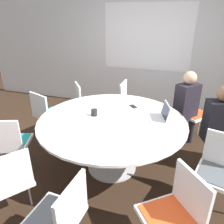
{
  "coord_description": "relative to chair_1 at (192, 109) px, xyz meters",
  "views": [
    {
      "loc": [
        0.8,
        -2.39,
        2.0
      ],
      "look_at": [
        0.0,
        0.0,
        0.86
      ],
      "focal_mm": 35.0,
      "sensor_mm": 36.0,
      "label": 1
    }
  ],
  "objects": [
    {
      "name": "coffee_cup",
      "position": [
        -1.26,
        -1.25,
        0.29
      ],
      "size": [
        0.09,
        0.09,
        0.09
      ],
      "color": "black",
      "rests_on": "conference_table"
    },
    {
      "name": "handbag",
      "position": [
        -2.15,
        -0.46,
        -0.37
      ],
      "size": [
        0.36,
        0.16,
        0.28
      ],
      "color": "#513319",
      "rests_on": "ground_plane"
    },
    {
      "name": "chair_2",
      "position": [
        -1.1,
        0.05,
        0.0
      ],
      "size": [
        0.43,
        0.45,
        0.86
      ],
      "rotation": [
        0.0,
        0.0,
        4.73
      ],
      "color": "white",
      "rests_on": "ground_plane"
    },
    {
      "name": "cell_phone",
      "position": [
        -0.84,
        -0.79,
        0.25
      ],
      "size": [
        0.14,
        0.15,
        0.01
      ],
      "color": "black",
      "rests_on": "conference_table"
    },
    {
      "name": "chair_8",
      "position": [
        -0.12,
        -2.26,
        0.0
      ],
      "size": [
        0.6,
        0.61,
        0.86
      ],
      "rotation": [
        0.0,
        0.0,
        8.54
      ],
      "color": "white",
      "rests_on": "ground_plane"
    },
    {
      "name": "person_1",
      "position": [
        -0.09,
        -0.24,
        0.19
      ],
      "size": [
        0.4,
        0.42,
        1.21
      ],
      "rotation": [
        0.0,
        0.0,
        4.0
      ],
      "color": "#231E28",
      "rests_on": "ground_plane"
    },
    {
      "name": "person_0",
      "position": [
        0.31,
        -0.86,
        0.19
      ],
      "size": [
        0.41,
        0.33,
        1.21
      ],
      "rotation": [
        0.0,
        0.0,
        3.46
      ],
      "color": "black",
      "rests_on": "ground_plane"
    },
    {
      "name": "conference_table",
      "position": [
        -1.01,
        -1.27,
        0.14
      ],
      "size": [
        1.89,
        1.89,
        0.76
      ],
      "color": "#B7B7BC",
      "rests_on": "ground_plane"
    },
    {
      "name": "laptop",
      "position": [
        -0.41,
        -1.08,
        0.3
      ],
      "size": [
        0.31,
        0.36,
        0.21
      ],
      "rotation": [
        0.0,
        0.0,
        -1.25
      ],
      "color": "silver",
      "rests_on": "conference_table"
    },
    {
      "name": "wall_back",
      "position": [
        -1.01,
        1.01,
        0.84
      ],
      "size": [
        8.0,
        0.07,
        2.7
      ],
      "color": "silver",
      "rests_on": "ground_plane"
    },
    {
      "name": "chair_9",
      "position": [
        0.29,
        -1.53,
        0.0
      ],
      "size": [
        0.53,
        0.52,
        0.86
      ],
      "rotation": [
        0.0,
        0.0,
        9.18
      ],
      "color": "white",
      "rests_on": "ground_plane"
    },
    {
      "name": "chair_3",
      "position": [
        -1.86,
        -0.26,
        0.0
      ],
      "size": [
        0.6,
        0.6,
        0.86
      ],
      "rotation": [
        0.0,
        0.0,
        5.36
      ],
      "color": "white",
      "rests_on": "ground_plane"
    },
    {
      "name": "chair_4",
      "position": [
        -2.27,
        -0.89,
        0.0
      ],
      "size": [
        0.56,
        0.54,
        0.86
      ],
      "rotation": [
        0.0,
        0.0,
        5.94
      ],
      "color": "white",
      "rests_on": "ground_plane"
    },
    {
      "name": "chair_5",
      "position": [
        -2.22,
        -1.81,
        0.0
      ],
      "size": [
        0.56,
        0.55,
        0.86
      ],
      "rotation": [
        0.0,
        0.0,
        6.65
      ],
      "color": "white",
      "rests_on": "ground_plane"
    },
    {
      "name": "chair_7",
      "position": [
        -1.01,
        -2.6,
        0.0
      ],
      "size": [
        0.44,
        0.46,
        0.86
      ],
      "rotation": [
        0.0,
        0.0,
        7.8
      ],
      "color": "white",
      "rests_on": "ground_plane"
    },
    {
      "name": "chair_6",
      "position": [
        -1.71,
        -2.39,
        0.0
      ],
      "size": [
        0.6,
        0.6,
        0.86
      ],
      "rotation": [
        0.0,
        0.0,
        7.24
      ],
      "color": "white",
      "rests_on": "ground_plane"
    },
    {
      "name": "ground_plane",
      "position": [
        -1.01,
        -1.27,
        -0.51
      ],
      "size": [
        16.0,
        16.0,
        0.0
      ],
      "primitive_type": "plane",
      "color": "black"
    },
    {
      "name": "chair_1",
      "position": [
        0.0,
        0.0,
        0.0
      ],
      "size": [
        0.61,
        0.61,
        0.86
      ],
      "rotation": [
        0.0,
        0.0,
        4.0
      ],
      "color": "white",
      "rests_on": "ground_plane"
    }
  ]
}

